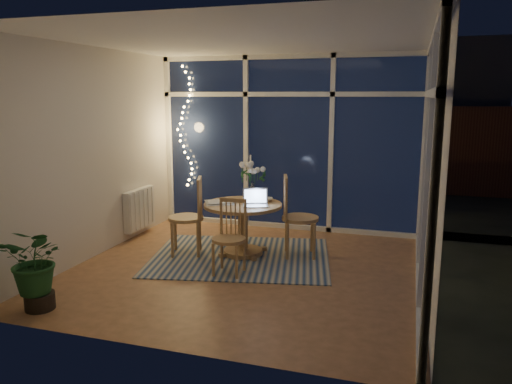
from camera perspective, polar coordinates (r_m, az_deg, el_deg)
floor at (r=5.94m, az=-1.06°, el=-8.80°), size 4.00×4.00×0.00m
ceiling at (r=5.62m, az=-1.16°, el=17.00°), size 4.00×4.00×0.00m
wall_back at (r=7.55m, az=3.76°, el=5.55°), size 4.00×0.04×2.60m
wall_front at (r=3.82m, az=-10.71°, el=0.06°), size 4.00×0.04×2.60m
wall_left at (r=6.55m, az=-17.98°, el=4.22°), size 0.04×4.00×2.60m
wall_right at (r=5.35m, az=19.67°, el=2.71°), size 0.04×4.00×2.60m
window_wall_back at (r=7.51m, az=3.68°, el=5.53°), size 4.00×0.10×2.60m
window_wall_right at (r=5.35m, az=19.25°, el=2.74°), size 0.10×4.00×2.60m
radiator at (r=7.41m, az=-13.19°, el=-1.87°), size 0.10×0.70×0.58m
fairy_lights at (r=7.97m, az=-8.13°, el=7.38°), size 0.24×0.10×1.85m
garden_patio at (r=10.58m, az=10.18°, el=-0.48°), size 12.00×6.00×0.10m
garden_fence at (r=11.00m, az=8.09°, el=5.08°), size 11.00×0.08×1.80m
neighbour_roof at (r=13.88m, az=11.58°, el=11.54°), size 7.00×3.00×2.20m
garden_shrubs at (r=9.21m, az=0.93°, el=1.22°), size 0.90×0.90×0.90m
rug at (r=6.36m, az=-1.78°, el=-7.39°), size 2.51×2.17×0.01m
dining_table at (r=6.36m, az=-1.50°, el=-4.29°), size 1.17×1.17×0.67m
chair_left at (r=6.39m, az=-8.03°, el=-2.74°), size 0.60×0.60×1.01m
chair_right at (r=6.27m, az=5.08°, el=-2.78°), size 0.60×0.60×1.05m
chair_front at (r=5.65m, az=-3.13°, el=-5.22°), size 0.41×0.41×0.87m
laptop at (r=6.10m, az=-0.04°, el=-0.60°), size 0.38×0.35×0.23m
flower_vase at (r=6.57m, az=-0.41°, el=0.18°), size 0.24×0.24×0.21m
bowl at (r=6.43m, az=1.16°, el=-0.86°), size 0.18×0.18×0.04m
newspapers at (r=6.31m, az=-4.01°, el=-1.16°), size 0.44×0.41×0.02m
phone at (r=6.18m, az=-0.76°, el=-1.46°), size 0.12×0.07×0.01m
potted_plant at (r=5.19m, az=-23.72°, el=-8.28°), size 0.60×0.54×0.76m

